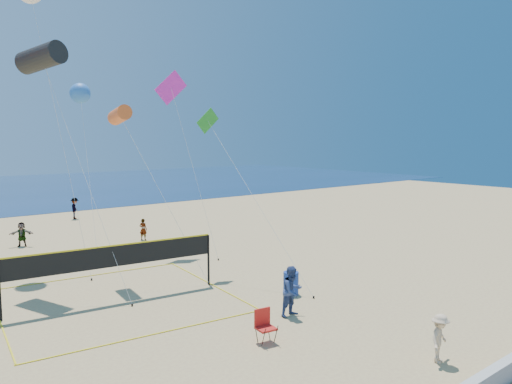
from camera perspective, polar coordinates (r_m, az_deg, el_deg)
bystander_a at (r=19.40m, az=4.18°, el=-11.22°), size 0.97×0.77×1.93m
bystander_b at (r=16.65m, az=20.28°, el=-15.42°), size 1.07×0.78×1.49m
far_person_1 at (r=34.52m, az=-25.21°, el=-4.40°), size 1.47×1.04×1.53m
far_person_2 at (r=34.02m, az=-12.77°, el=-4.18°), size 0.59×0.63×1.44m
far_person_4 at (r=44.37m, az=-19.99°, el=-1.76°), size 1.14×1.33×1.79m
camp_chair at (r=17.14m, az=0.95°, el=-14.79°), size 0.67×0.80×1.23m
trash_barrel at (r=22.04m, az=4.02°, el=-10.35°), size 0.87×0.87×0.99m
volleyball_net at (r=21.71m, az=-15.78°, el=-7.75°), size 9.79×9.66×2.37m
kite_1 at (r=25.21m, az=-23.32°, el=13.90°), size 2.40×7.06×11.05m
kite_2 at (r=24.60m, az=-15.29°, el=8.45°), size 2.99×4.59×8.30m
kite_4 at (r=25.05m, az=-4.70°, el=6.74°), size 1.42×7.00×8.29m
kite_5 at (r=30.61m, az=-9.52°, el=11.04°), size 2.12×4.51×10.79m
kite_7 at (r=33.60m, az=-19.46°, el=10.58°), size 1.92×5.80×10.17m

